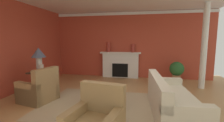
% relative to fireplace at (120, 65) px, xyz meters
% --- Properties ---
extents(ground_plane, '(8.58, 8.58, 0.00)m').
position_rel_fireplace_xyz_m(ground_plane, '(0.31, -3.06, -0.55)').
color(ground_plane, tan).
extents(wall_fireplace, '(7.20, 0.12, 2.93)m').
position_rel_fireplace_xyz_m(wall_fireplace, '(0.31, 0.21, 0.92)').
color(wall_fireplace, '#B7422D').
rests_on(wall_fireplace, ground_plane).
extents(wall_window, '(0.12, 7.03, 2.93)m').
position_rel_fireplace_xyz_m(wall_window, '(-3.05, -2.76, 0.92)').
color(wall_window, '#B7422D').
rests_on(wall_window, ground_plane).
extents(crown_moulding, '(7.20, 0.08, 0.12)m').
position_rel_fireplace_xyz_m(crown_moulding, '(0.31, 0.13, 2.30)').
color(crown_moulding, white).
extents(area_rug, '(3.12, 2.28, 0.01)m').
position_rel_fireplace_xyz_m(area_rug, '(-0.02, -3.20, -0.54)').
color(area_rug, tan).
rests_on(area_rug, ground_plane).
extents(fireplace, '(1.80, 0.35, 1.15)m').
position_rel_fireplace_xyz_m(fireplace, '(0.00, 0.00, 0.00)').
color(fireplace, white).
rests_on(fireplace, ground_plane).
extents(sofa, '(1.04, 2.16, 0.85)m').
position_rel_fireplace_xyz_m(sofa, '(1.63, -3.37, -0.25)').
color(sofa, beige).
rests_on(sofa, ground_plane).
extents(armchair_near_window, '(0.95, 0.95, 0.95)m').
position_rel_fireplace_xyz_m(armchair_near_window, '(-1.80, -3.26, -0.24)').
color(armchair_near_window, '#9E7A4C').
rests_on(armchair_near_window, ground_plane).
extents(coffee_table, '(1.00, 1.00, 0.45)m').
position_rel_fireplace_xyz_m(coffee_table, '(-0.02, -3.20, -0.21)').
color(coffee_table, '#3D2D1E').
rests_on(coffee_table, ground_plane).
extents(side_table, '(0.56, 0.56, 0.70)m').
position_rel_fireplace_xyz_m(side_table, '(-2.22, -2.62, -0.15)').
color(side_table, '#3D2D1E').
rests_on(side_table, ground_plane).
extents(table_lamp, '(0.44, 0.44, 0.75)m').
position_rel_fireplace_xyz_m(table_lamp, '(-2.22, -2.62, 0.68)').
color(table_lamp, beige).
rests_on(table_lamp, side_table).
extents(vase_on_side_table, '(0.14, 0.14, 0.25)m').
position_rel_fireplace_xyz_m(vase_on_side_table, '(-2.07, -2.74, 0.28)').
color(vase_on_side_table, beige).
rests_on(vase_on_side_table, side_table).
extents(vase_mantel_left, '(0.16, 0.16, 0.44)m').
position_rel_fireplace_xyz_m(vase_mantel_left, '(-0.55, -0.05, 0.83)').
color(vase_mantel_left, '#9E3328').
rests_on(vase_mantel_left, fireplace).
extents(vase_mantel_right, '(0.16, 0.16, 0.35)m').
position_rel_fireplace_xyz_m(vase_mantel_right, '(0.55, -0.05, 0.78)').
color(vase_mantel_right, '#9E3328').
rests_on(vase_mantel_right, fireplace).
extents(book_red_cover, '(0.24, 0.16, 0.04)m').
position_rel_fireplace_xyz_m(book_red_cover, '(-0.12, -3.20, -0.08)').
color(book_red_cover, maroon).
rests_on(book_red_cover, coffee_table).
extents(book_art_folio, '(0.22, 0.18, 0.05)m').
position_rel_fireplace_xyz_m(book_art_folio, '(0.05, -3.12, -0.03)').
color(book_art_folio, maroon).
rests_on(book_art_folio, coffee_table).
extents(book_small_novel, '(0.28, 0.18, 0.03)m').
position_rel_fireplace_xyz_m(book_small_novel, '(0.12, -3.17, 0.01)').
color(book_small_novel, tan).
rests_on(book_small_novel, coffee_table).
extents(potted_plant, '(0.56, 0.56, 0.83)m').
position_rel_fireplace_xyz_m(potted_plant, '(2.32, -0.42, -0.06)').
color(potted_plant, '#A8754C').
rests_on(potted_plant, ground_plane).
extents(column_white, '(0.20, 0.20, 2.93)m').
position_rel_fireplace_xyz_m(column_white, '(3.03, -1.09, 0.92)').
color(column_white, white).
rests_on(column_white, ground_plane).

